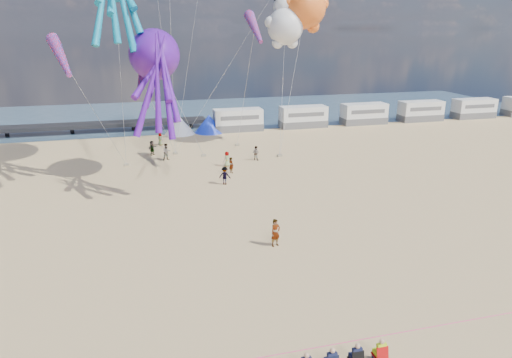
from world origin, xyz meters
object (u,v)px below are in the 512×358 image
at_px(sandbag_c, 280,156).
at_px(windsock_left, 60,56).
at_px(motorhome_1, 303,117).
at_px(beachgoer_1, 167,152).
at_px(sandbag_e, 175,153).
at_px(beachgoer_4, 152,148).
at_px(tent_white, 179,125).
at_px(motorhome_0, 238,120).
at_px(tent_blue, 209,124).
at_px(motorhome_4, 474,108).
at_px(beachgoer_0, 160,139).
at_px(kite_panda, 285,26).
at_px(motorhome_3, 421,111).
at_px(windsock_right, 141,80).
at_px(beachgoer_5, 231,165).
at_px(motorhome_2, 364,114).
at_px(beachgoer_7, 256,153).
at_px(kite_octopus_purple, 154,55).
at_px(beachgoer_2, 225,176).
at_px(windsock_mid, 255,28).
at_px(sandbag_d, 237,145).
at_px(kite_teddy_orange, 305,8).
at_px(sandbag_a, 126,165).
at_px(sandbag_b, 204,156).
at_px(beachgoer_6, 227,159).

relative_size(sandbag_c, windsock_left, 0.07).
xyz_separation_m(motorhome_1, beachgoer_1, (-20.08, -12.59, -0.59)).
bearing_deg(sandbag_e, motorhome_1, 28.49).
bearing_deg(beachgoer_4, motorhome_1, -25.90).
bearing_deg(windsock_left, tent_white, 45.39).
height_order(motorhome_0, tent_blue, motorhome_0).
xyz_separation_m(motorhome_4, beachgoer_0, (-48.87, -5.65, -0.75)).
xyz_separation_m(motorhome_4, kite_panda, (-34.78, -10.28, 12.16)).
bearing_deg(tent_blue, motorhome_3, 0.00).
bearing_deg(beachgoer_0, windsock_right, 135.16).
height_order(motorhome_0, beachgoer_5, motorhome_0).
bearing_deg(beachgoer_1, kite_panda, -7.45).
xyz_separation_m(beachgoer_5, kite_panda, (8.04, 8.46, 12.87)).
bearing_deg(sandbag_e, motorhome_0, 47.32).
relative_size(motorhome_2, tent_blue, 1.65).
relative_size(beachgoer_7, kite_octopus_purple, 0.14).
bearing_deg(beachgoer_1, beachgoer_2, -81.42).
distance_m(motorhome_4, beachgoer_2, 49.27).
relative_size(motorhome_1, windsock_mid, 1.20).
relative_size(motorhome_0, sandbag_e, 13.20).
height_order(beachgoer_5, kite_octopus_purple, kite_octopus_purple).
xyz_separation_m(motorhome_2, tent_blue, (-23.00, 0.00, -0.30)).
xyz_separation_m(tent_white, windsock_mid, (5.60, -18.57, 12.29)).
relative_size(motorhome_2, sandbag_c, 13.20).
xyz_separation_m(sandbag_d, windsock_mid, (-0.47, -10.32, 13.38)).
distance_m(kite_teddy_orange, windsock_left, 26.51).
height_order(beachgoer_7, windsock_left, windsock_left).
distance_m(motorhome_1, sandbag_a, 27.96).
distance_m(motorhome_2, kite_octopus_purple, 37.06).
bearing_deg(tent_white, beachgoer_2, -85.01).
bearing_deg(sandbag_a, beachgoer_4, 52.41).
relative_size(beachgoer_0, beachgoer_7, 0.97).
bearing_deg(beachgoer_7, sandbag_c, -125.65).
bearing_deg(windsock_right, kite_teddy_orange, 29.48).
relative_size(beachgoer_4, kite_octopus_purple, 0.15).
bearing_deg(tent_white, windsock_mid, -73.21).
xyz_separation_m(motorhome_0, beachgoer_2, (-6.08, -22.01, -0.68)).
bearing_deg(sandbag_b, motorhome_1, 37.03).
bearing_deg(windsock_left, sandbag_b, 15.82).
height_order(motorhome_1, beachgoer_6, motorhome_1).
bearing_deg(sandbag_c, tent_blue, 111.29).
bearing_deg(tent_white, sandbag_b, -83.23).
bearing_deg(sandbag_b, sandbag_c, -14.66).
bearing_deg(windsock_right, motorhome_2, 37.66).
distance_m(motorhome_3, beachgoer_0, 39.78).
height_order(motorhome_2, beachgoer_0, motorhome_2).
bearing_deg(windsock_mid, kite_octopus_purple, -176.79).
distance_m(beachgoer_6, windsock_right, 11.37).
bearing_deg(beachgoer_7, windsock_right, 50.51).
height_order(sandbag_b, sandbag_d, same).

